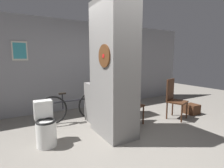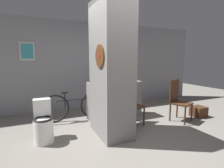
{
  "view_description": "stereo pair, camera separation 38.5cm",
  "coord_description": "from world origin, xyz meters",
  "px_view_note": "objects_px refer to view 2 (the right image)",
  "views": [
    {
      "loc": [
        -1.82,
        -2.42,
        1.5
      ],
      "look_at": [
        0.09,
        0.89,
        0.95
      ],
      "focal_mm": 28.0,
      "sensor_mm": 36.0,
      "label": 1
    },
    {
      "loc": [
        -1.47,
        -2.59,
        1.5
      ],
      "look_at": [
        0.09,
        0.89,
        0.95
      ],
      "focal_mm": 28.0,
      "sensor_mm": 36.0,
      "label": 2
    }
  ],
  "objects_px": {
    "toilet": "(43,124)",
    "bottle_tall": "(122,77)",
    "chair_by_doorway": "(178,99)",
    "bicycle": "(75,106)",
    "chair_near_pillar": "(130,102)"
  },
  "relations": [
    {
      "from": "toilet",
      "to": "bicycle",
      "type": "relative_size",
      "value": 0.47
    },
    {
      "from": "chair_by_doorway",
      "to": "bicycle",
      "type": "xyz_separation_m",
      "value": [
        -2.29,
        1.06,
        -0.18
      ]
    },
    {
      "from": "bicycle",
      "to": "bottle_tall",
      "type": "xyz_separation_m",
      "value": [
        1.2,
        -0.19,
        0.67
      ]
    },
    {
      "from": "chair_near_pillar",
      "to": "bicycle",
      "type": "height_order",
      "value": "chair_near_pillar"
    },
    {
      "from": "toilet",
      "to": "bottle_tall",
      "type": "relative_size",
      "value": 2.78
    },
    {
      "from": "bicycle",
      "to": "bottle_tall",
      "type": "distance_m",
      "value": 1.39
    },
    {
      "from": "chair_by_doorway",
      "to": "bicycle",
      "type": "relative_size",
      "value": 0.61
    },
    {
      "from": "chair_near_pillar",
      "to": "chair_by_doorway",
      "type": "bearing_deg",
      "value": -31.32
    },
    {
      "from": "toilet",
      "to": "bottle_tall",
      "type": "bearing_deg",
      "value": 19.84
    },
    {
      "from": "chair_near_pillar",
      "to": "bottle_tall",
      "type": "xyz_separation_m",
      "value": [
        0.11,
        0.61,
        0.49
      ]
    },
    {
      "from": "toilet",
      "to": "bottle_tall",
      "type": "height_order",
      "value": "bottle_tall"
    },
    {
      "from": "toilet",
      "to": "bottle_tall",
      "type": "xyz_separation_m",
      "value": [
        1.97,
        0.71,
        0.69
      ]
    },
    {
      "from": "bicycle",
      "to": "toilet",
      "type": "bearing_deg",
      "value": -130.66
    },
    {
      "from": "chair_by_doorway",
      "to": "chair_near_pillar",
      "type": "bearing_deg",
      "value": 148.46
    },
    {
      "from": "bottle_tall",
      "to": "toilet",
      "type": "bearing_deg",
      "value": -160.16
    }
  ]
}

